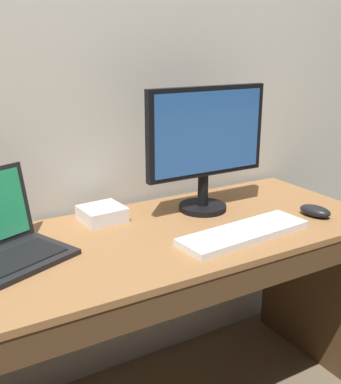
{
  "coord_description": "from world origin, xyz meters",
  "views": [
    {
      "loc": [
        -0.62,
        -1.31,
        1.38
      ],
      "look_at": [
        0.14,
        0.0,
        0.9
      ],
      "focal_mm": 44.39,
      "sensor_mm": 36.0,
      "label": 1
    }
  ],
  "objects_px": {
    "external_monitor": "(206,142)",
    "computer_mouse": "(315,211)",
    "external_drive_box": "(102,214)",
    "wired_keyboard": "(244,233)",
    "laptop_black": "(1,244)"
  },
  "relations": [
    {
      "from": "wired_keyboard",
      "to": "computer_mouse",
      "type": "bearing_deg",
      "value": 2.82
    },
    {
      "from": "laptop_black",
      "to": "external_monitor",
      "type": "relative_size",
      "value": 0.85
    },
    {
      "from": "external_monitor",
      "to": "external_drive_box",
      "type": "xyz_separation_m",
      "value": [
        -0.38,
        0.1,
        -0.24
      ]
    },
    {
      "from": "computer_mouse",
      "to": "wired_keyboard",
      "type": "bearing_deg",
      "value": 168.7
    },
    {
      "from": "wired_keyboard",
      "to": "external_drive_box",
      "type": "bearing_deg",
      "value": 133.02
    },
    {
      "from": "external_monitor",
      "to": "computer_mouse",
      "type": "height_order",
      "value": "external_monitor"
    },
    {
      "from": "external_monitor",
      "to": "laptop_black",
      "type": "bearing_deg",
      "value": -176.29
    },
    {
      "from": "external_drive_box",
      "to": "external_monitor",
      "type": "bearing_deg",
      "value": -15.19
    },
    {
      "from": "laptop_black",
      "to": "external_drive_box",
      "type": "relative_size",
      "value": 2.81
    },
    {
      "from": "computer_mouse",
      "to": "external_drive_box",
      "type": "relative_size",
      "value": 0.82
    },
    {
      "from": "external_monitor",
      "to": "wired_keyboard",
      "type": "xyz_separation_m",
      "value": [
        -0.03,
        -0.27,
        -0.25
      ]
    },
    {
      "from": "laptop_black",
      "to": "computer_mouse",
      "type": "distance_m",
      "value": 1.1
    },
    {
      "from": "external_monitor",
      "to": "computer_mouse",
      "type": "bearing_deg",
      "value": -38.58
    },
    {
      "from": "external_monitor",
      "to": "wired_keyboard",
      "type": "bearing_deg",
      "value": -95.85
    },
    {
      "from": "laptop_black",
      "to": "external_drive_box",
      "type": "height_order",
      "value": "laptop_black"
    }
  ]
}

